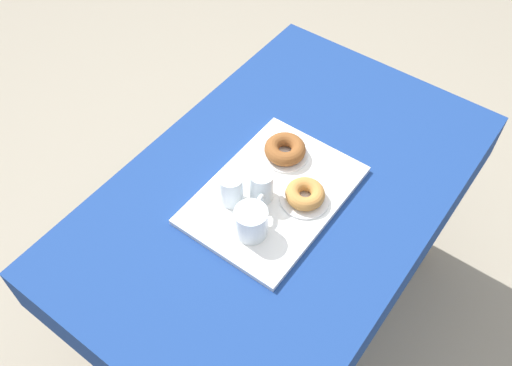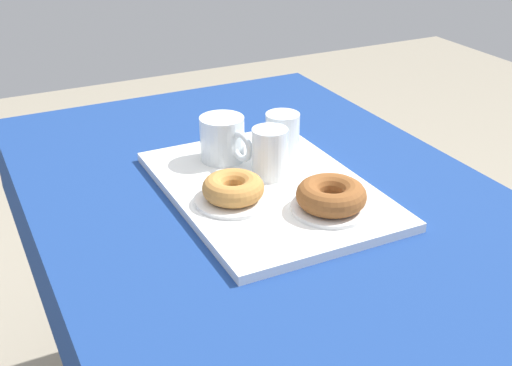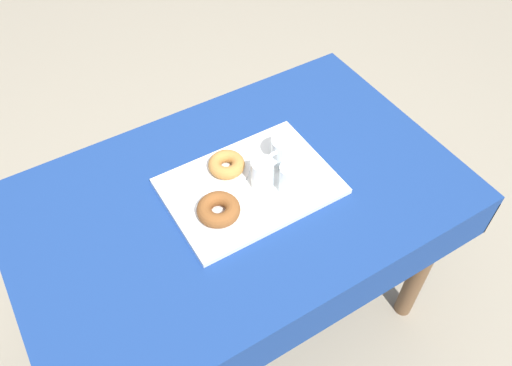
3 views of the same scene
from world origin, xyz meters
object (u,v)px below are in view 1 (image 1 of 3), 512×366
Objects in this scene: water_glass_far at (231,190)px; dining_table at (280,211)px; serving_tray at (274,195)px; donut_plate_right at (305,199)px; sugar_donut_right at (305,194)px; sugar_donut_left at (285,149)px; donut_plate_left at (285,155)px; tea_mug_left at (251,222)px; water_glass_near at (261,187)px.

dining_table is at bearing 148.66° from water_glass_far.
donut_plate_right is (-0.03, 0.08, 0.01)m from serving_tray.
sugar_donut_left is at bearing -126.58° from sugar_donut_right.
donut_plate_left is at bearing -126.58° from sugar_donut_right.
tea_mug_left is 0.11m from water_glass_far.
water_glass_far is at bearing -53.60° from donut_plate_right.
serving_tray is 4.02× the size of sugar_donut_left.
donut_plate_right is (-0.12, 0.16, -0.04)m from water_glass_far.
sugar_donut_right reaches higher than donut_plate_right.
water_glass_far reaches higher than sugar_donut_left.
water_glass_far is at bearing -31.34° from dining_table.
sugar_donut_right is at bearing 126.40° from water_glass_far.
sugar_donut_right reaches higher than serving_tray.
sugar_donut_right reaches higher than dining_table.
serving_tray is at bearing 23.37° from donut_plate_left.
tea_mug_left is at bearing 23.50° from water_glass_near.
donut_plate_left reaches higher than serving_tray.
donut_plate_right reaches higher than serving_tray.
dining_table is at bearing 30.67° from sugar_donut_left.
water_glass_near is 0.16m from sugar_donut_left.
water_glass_near is (0.03, -0.02, 0.05)m from serving_tray.
dining_table is 0.13m from serving_tray.
water_glass_near reaches higher than serving_tray.
donut_plate_left is at bearing -149.33° from dining_table.
water_glass_near is at bearing -59.52° from sugar_donut_right.
donut_plate_left is at bearing -168.31° from water_glass_near.
sugar_donut_left is at bearing -168.31° from water_glass_near.
donut_plate_left is (-0.13, -0.06, 0.01)m from serving_tray.
serving_tray is 3.53× the size of donut_plate_right.
water_glass_far reaches higher than dining_table.
water_glass_near is at bearing 11.69° from donut_plate_left.
sugar_donut_left is at bearing -156.63° from serving_tray.
dining_table is 0.23m from water_glass_far.
donut_plate_left is 1.00× the size of donut_plate_right.
water_glass_near is 0.88× the size of sugar_donut_right.
sugar_donut_left reaches higher than dining_table.
serving_tray is at bearing 4.53° from dining_table.
sugar_donut_right is (-0.03, 0.08, 0.03)m from serving_tray.
serving_tray is 3.70× the size of tea_mug_left.
donut_plate_right is at bearing 161.71° from tea_mug_left.
donut_plate_right reaches higher than dining_table.
tea_mug_left is 0.28m from donut_plate_left.
water_glass_near reaches higher than dining_table.
sugar_donut_right is (-0.12, 0.16, -0.02)m from water_glass_far.
tea_mug_left reaches higher than sugar_donut_right.
sugar_donut_left is 0.17m from donut_plate_right.
sugar_donut_right is (-0.16, 0.05, -0.01)m from tea_mug_left.
serving_tray is 0.14m from tea_mug_left.
water_glass_near reaches higher than donut_plate_left.
tea_mug_left is 0.17m from sugar_donut_right.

